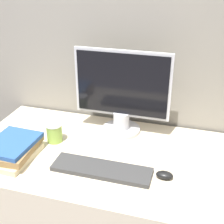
{
  "coord_description": "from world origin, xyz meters",
  "views": [
    {
      "loc": [
        0.35,
        -0.83,
        1.58
      ],
      "look_at": [
        -0.0,
        0.39,
        0.94
      ],
      "focal_mm": 50.0,
      "sensor_mm": 36.0,
      "label": 1
    }
  ],
  "objects": [
    {
      "name": "desk",
      "position": [
        0.0,
        0.36,
        0.37
      ],
      "size": [
        1.38,
        0.71,
        0.74
      ],
      "color": "beige",
      "rests_on": "ground_plane"
    },
    {
      "name": "monitor",
      "position": [
        -0.01,
        0.58,
        0.94
      ],
      "size": [
        0.49,
        0.2,
        0.44
      ],
      "color": "#B7B7BC",
      "rests_on": "desk"
    },
    {
      "name": "keyboard",
      "position": [
        -0.0,
        0.22,
        0.75
      ],
      "size": [
        0.44,
        0.12,
        0.02
      ],
      "color": "#333333",
      "rests_on": "desk"
    },
    {
      "name": "book_stack",
      "position": [
        -0.43,
        0.21,
        0.78
      ],
      "size": [
        0.22,
        0.28,
        0.08
      ],
      "color": "#C6B78C",
      "rests_on": "desk"
    },
    {
      "name": "cubicle_panel_rear",
      "position": [
        0.0,
        0.75,
        0.83
      ],
      "size": [
        1.78,
        0.04,
        1.67
      ],
      "color": "gray",
      "rests_on": "ground_plane"
    },
    {
      "name": "coffee_cup",
      "position": [
        -0.3,
        0.39,
        0.79
      ],
      "size": [
        0.08,
        0.08,
        0.1
      ],
      "color": "#8CB247",
      "rests_on": "desk"
    },
    {
      "name": "mouse",
      "position": [
        0.27,
        0.25,
        0.75
      ],
      "size": [
        0.07,
        0.05,
        0.03
      ],
      "color": "black",
      "rests_on": "desk"
    }
  ]
}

